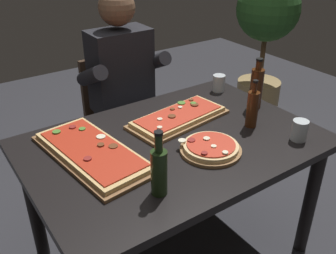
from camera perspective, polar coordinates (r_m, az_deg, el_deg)
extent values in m
plane|color=#2D2D33|center=(2.30, 0.74, -18.00)|extent=(6.40, 6.40, 0.00)
cube|color=black|center=(1.85, 0.88, -2.52)|extent=(1.40, 0.96, 0.04)
cylinder|color=black|center=(2.22, 20.55, -10.24)|extent=(0.07, 0.07, 0.70)
cylinder|color=black|center=(2.16, -19.50, -11.10)|extent=(0.07, 0.07, 0.70)
cylinder|color=black|center=(2.64, 6.77, -1.67)|extent=(0.07, 0.07, 0.70)
cube|color=olive|center=(2.01, 1.59, 1.17)|extent=(0.57, 0.31, 0.02)
cube|color=#DBB270|center=(2.00, 1.60, 1.63)|extent=(0.53, 0.28, 0.02)
cube|color=red|center=(2.00, 1.61, 1.96)|extent=(0.48, 0.25, 0.01)
cylinder|color=brown|center=(2.15, 3.48, 4.09)|extent=(0.03, 0.03, 0.01)
cylinder|color=beige|center=(1.93, -1.24, 1.20)|extent=(0.03, 0.03, 0.01)
cylinder|color=#4C7F2D|center=(2.10, 3.80, 3.57)|extent=(0.03, 0.03, 0.01)
cylinder|color=brown|center=(1.96, 0.58, 1.63)|extent=(0.04, 0.04, 0.01)
cylinder|color=brown|center=(2.09, 4.01, 3.38)|extent=(0.04, 0.04, 0.01)
cylinder|color=#4C7F2D|center=(2.11, 2.03, 3.63)|extent=(0.04, 0.04, 0.00)
cylinder|color=brown|center=(2.03, 0.66, 2.71)|extent=(0.03, 0.03, 0.01)
cylinder|color=beige|center=(1.85, -1.25, -0.08)|extent=(0.03, 0.03, 0.01)
cylinder|color=beige|center=(2.05, 1.84, 2.97)|extent=(0.02, 0.02, 0.01)
cube|color=brown|center=(1.75, -11.25, -4.04)|extent=(0.36, 0.67, 0.02)
cube|color=#DBB270|center=(1.74, -11.30, -3.54)|extent=(0.33, 0.62, 0.02)
cube|color=#B72D19|center=(1.73, -11.34, -3.17)|extent=(0.29, 0.57, 0.01)
cylinder|color=maroon|center=(1.91, -14.11, 0.00)|extent=(0.03, 0.03, 0.01)
cylinder|color=beige|center=(1.89, -16.36, -0.73)|extent=(0.03, 0.03, 0.01)
cylinder|color=brown|center=(1.74, -10.05, -2.65)|extent=(0.03, 0.03, 0.01)
cylinder|color=maroon|center=(1.65, -11.96, -4.66)|extent=(0.04, 0.04, 0.01)
cylinder|color=beige|center=(1.80, -10.03, -1.43)|extent=(0.04, 0.04, 0.00)
cylinder|color=brown|center=(1.72, -8.20, -2.84)|extent=(0.04, 0.04, 0.00)
cylinder|color=#4C7F2D|center=(1.89, -12.74, -0.27)|extent=(0.03, 0.03, 0.01)
cylinder|color=#4C7F2D|center=(1.89, -16.37, -0.70)|extent=(0.04, 0.04, 0.01)
cylinder|color=olive|center=(1.76, 6.41, -3.45)|extent=(0.28, 0.28, 0.02)
cylinder|color=#E5C184|center=(1.75, 6.44, -2.95)|extent=(0.25, 0.25, 0.02)
cylinder|color=red|center=(1.74, 6.46, -2.58)|extent=(0.22, 0.22, 0.01)
cylinder|color=beige|center=(1.75, 2.11, -2.03)|extent=(0.04, 0.04, 0.00)
cylinder|color=maroon|center=(1.66, 5.37, -3.97)|extent=(0.03, 0.03, 0.01)
cylinder|color=beige|center=(1.72, 6.87, -2.87)|extent=(0.03, 0.03, 0.01)
cylinder|color=beige|center=(1.68, 8.58, -3.81)|extent=(0.03, 0.03, 0.01)
cylinder|color=maroon|center=(1.75, 3.52, -1.95)|extent=(0.04, 0.04, 0.00)
cylinder|color=beige|center=(1.77, 5.81, -1.73)|extent=(0.03, 0.03, 0.01)
cylinder|color=#233819|center=(1.45, -1.35, -6.88)|extent=(0.06, 0.06, 0.19)
cylinder|color=#233819|center=(1.38, -1.41, -2.45)|extent=(0.03, 0.03, 0.07)
cylinder|color=black|center=(1.35, -1.43, -0.91)|extent=(0.03, 0.03, 0.01)
cylinder|color=#47230F|center=(1.97, 12.52, 2.59)|extent=(0.06, 0.06, 0.19)
cylinder|color=#47230F|center=(1.92, 12.89, 5.80)|extent=(0.02, 0.02, 0.05)
cylinder|color=black|center=(1.91, 13.00, 6.68)|extent=(0.03, 0.03, 0.01)
cylinder|color=#47230F|center=(2.17, 13.08, 5.63)|extent=(0.07, 0.07, 0.22)
cylinder|color=#47230F|center=(2.13, 13.48, 9.01)|extent=(0.03, 0.03, 0.05)
cylinder|color=black|center=(2.12, 13.58, 9.80)|extent=(0.04, 0.04, 0.01)
cylinder|color=silver|center=(1.92, 19.12, -0.47)|extent=(0.08, 0.08, 0.10)
cylinder|color=silver|center=(1.94, 18.95, -1.39)|extent=(0.06, 0.06, 0.03)
cylinder|color=silver|center=(2.37, 7.63, 6.54)|extent=(0.08, 0.08, 0.10)
cylinder|color=#5B3814|center=(2.38, 7.58, 5.80)|extent=(0.06, 0.06, 0.04)
cube|color=#3D2B1E|center=(2.63, -6.59, 0.25)|extent=(0.44, 0.44, 0.04)
cube|color=#3D2B1E|center=(2.70, -8.92, 6.22)|extent=(0.40, 0.04, 0.42)
cylinder|color=#3D2B1E|center=(2.54, -8.01, -7.09)|extent=(0.04, 0.04, 0.41)
cylinder|color=#3D2B1E|center=(2.69, -0.81, -4.46)|extent=(0.04, 0.04, 0.41)
cylinder|color=#3D2B1E|center=(2.83, -11.57, -3.29)|extent=(0.04, 0.04, 0.41)
cylinder|color=#3D2B1E|center=(2.97, -4.91, -1.13)|extent=(0.04, 0.04, 0.41)
cylinder|color=#23232D|center=(2.56, -6.35, -5.98)|extent=(0.11, 0.11, 0.45)
cylinder|color=#23232D|center=(2.64, -2.55, -4.60)|extent=(0.11, 0.11, 0.45)
cube|color=#23232D|center=(2.52, -5.59, 0.95)|extent=(0.34, 0.40, 0.12)
cube|color=#232328|center=(2.47, -7.11, 8.43)|extent=(0.38, 0.22, 0.52)
sphere|color=brown|center=(2.36, -7.70, 17.33)|extent=(0.22, 0.22, 0.22)
cylinder|color=#232328|center=(2.33, -11.36, 7.52)|extent=(0.09, 0.31, 0.21)
cylinder|color=#232328|center=(2.52, -2.14, 9.71)|extent=(0.09, 0.31, 0.21)
cylinder|color=tan|center=(3.73, 13.23, 4.23)|extent=(0.40, 0.40, 0.35)
cylinder|color=brown|center=(3.59, 13.93, 9.95)|extent=(0.04, 0.04, 0.44)
sphere|color=#285623|center=(3.48, 14.80, 16.72)|extent=(0.54, 0.54, 0.54)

